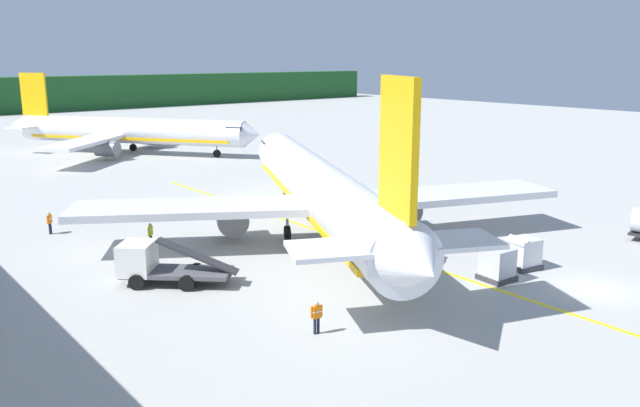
% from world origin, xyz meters
% --- Properties ---
extents(ground, '(240.00, 320.00, 0.20)m').
position_xyz_m(ground, '(0.00, 48.00, -0.10)').
color(ground, '#A8A8A3').
extents(airliner_foreground, '(32.84, 38.91, 11.90)m').
position_xyz_m(airliner_foreground, '(-5.01, 18.51, 3.39)').
color(airliner_foreground, silver).
rests_on(airliner_foreground, ground).
extents(airliner_mid_apron, '(27.02, 31.61, 10.59)m').
position_xyz_m(airliner_mid_apron, '(0.34, 65.77, 3.02)').
color(airliner_mid_apron, white).
rests_on(airliner_mid_apron, ground).
extents(service_truck_fuel, '(6.08, 5.89, 2.68)m').
position_xyz_m(service_truck_fuel, '(-18.74, 16.46, 1.17)').
color(service_truck_fuel, white).
rests_on(service_truck_fuel, ground).
extents(cargo_container_near, '(1.88, 1.88, 2.06)m').
position_xyz_m(cargo_container_near, '(-3.07, 4.54, 0.97)').
color(cargo_container_near, '#333338').
rests_on(cargo_container_near, ground).
extents(cargo_container_mid, '(2.11, 2.11, 2.03)m').
position_xyz_m(cargo_container_mid, '(-0.03, 4.83, 0.96)').
color(cargo_container_mid, '#333338').
rests_on(cargo_container_mid, ground).
extents(cargo_container_far, '(2.34, 2.34, 2.08)m').
position_xyz_m(cargo_container_far, '(-4.52, 9.97, 0.99)').
color(cargo_container_far, '#333338').
rests_on(cargo_container_far, ground).
extents(crew_marshaller, '(0.48, 0.49, 1.68)m').
position_xyz_m(crew_marshaller, '(-15.92, 23.50, 0.99)').
color(crew_marshaller, '#191E33').
rests_on(crew_marshaller, ground).
extents(crew_loader_left, '(0.62, 0.31, 1.61)m').
position_xyz_m(crew_loader_left, '(-15.91, 5.36, 0.94)').
color(crew_loader_left, '#191E33').
rests_on(crew_loader_left, ground).
extents(crew_loader_right, '(0.47, 0.50, 1.65)m').
position_xyz_m(crew_loader_right, '(-20.27, 31.24, 0.97)').
color(crew_loader_right, '#191E33').
rests_on(crew_loader_right, ground).
extents(apron_guide_line, '(0.30, 60.00, 0.01)m').
position_xyz_m(apron_guide_line, '(-4.38, 14.02, 0.01)').
color(apron_guide_line, yellow).
rests_on(apron_guide_line, ground).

